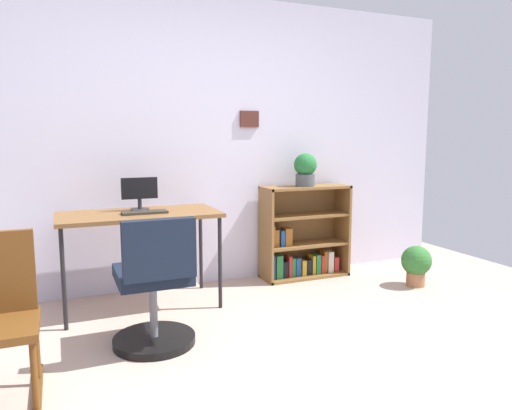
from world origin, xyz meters
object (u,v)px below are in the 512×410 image
(keyboard, at_px, (145,212))
(potted_plant_on_shelf, at_px, (305,169))
(office_chair, at_px, (155,292))
(bookshelf_low, at_px, (302,237))
(desk, at_px, (139,220))
(potted_plant_floor, at_px, (416,263))
(monitor, at_px, (140,193))

(keyboard, distance_m, potted_plant_on_shelf, 1.56)
(office_chair, height_order, bookshelf_low, bookshelf_low)
(desk, bearing_deg, keyboard, -64.71)
(potted_plant_on_shelf, bearing_deg, desk, -172.28)
(keyboard, bearing_deg, bookshelf_low, 12.37)
(office_chair, xyz_separation_m, potted_plant_floor, (2.37, 0.37, -0.16))
(office_chair, bearing_deg, desk, 86.97)
(potted_plant_on_shelf, xyz_separation_m, potted_plant_floor, (0.79, -0.62, -0.81))
(keyboard, relative_size, potted_plant_on_shelf, 1.11)
(bookshelf_low, relative_size, potted_plant_on_shelf, 2.86)
(bookshelf_low, distance_m, potted_plant_on_shelf, 0.65)
(potted_plant_floor, bearing_deg, potted_plant_on_shelf, 141.75)
(monitor, xyz_separation_m, keyboard, (0.00, -0.18, -0.13))
(keyboard, height_order, office_chair, office_chair)
(office_chair, height_order, potted_plant_on_shelf, potted_plant_on_shelf)
(desk, bearing_deg, potted_plant_floor, -10.01)
(monitor, height_order, office_chair, monitor)
(office_chair, bearing_deg, keyboard, 84.07)
(bookshelf_low, bearing_deg, potted_plant_on_shelf, -89.53)
(desk, xyz_separation_m, potted_plant_floor, (2.33, -0.41, -0.48))
(desk, xyz_separation_m, potted_plant_on_shelf, (1.54, 0.21, 0.33))
(potted_plant_floor, bearing_deg, desk, 169.99)
(desk, relative_size, potted_plant_floor, 3.31)
(monitor, relative_size, potted_plant_on_shelf, 0.92)
(keyboard, height_order, potted_plant_on_shelf, potted_plant_on_shelf)
(desk, relative_size, potted_plant_on_shelf, 3.96)
(desk, bearing_deg, potted_plant_on_shelf, 7.72)
(desk, distance_m, monitor, 0.22)
(desk, height_order, potted_plant_on_shelf, potted_plant_on_shelf)
(desk, height_order, office_chair, office_chair)
(monitor, xyz_separation_m, potted_plant_floor, (2.30, -0.52, -0.68))
(office_chair, bearing_deg, monitor, 85.55)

